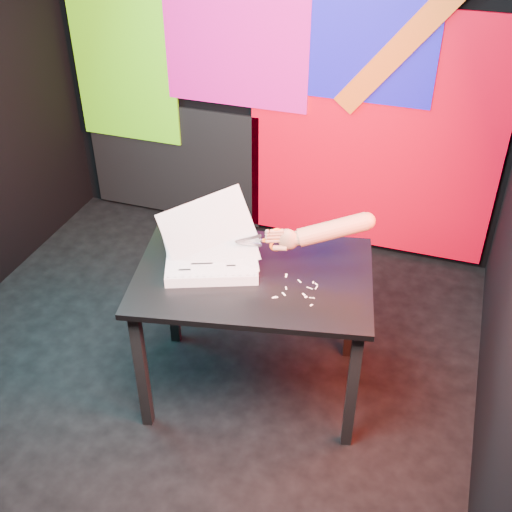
% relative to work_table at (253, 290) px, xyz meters
% --- Properties ---
extents(room, '(3.01, 3.01, 2.71)m').
position_rel_work_table_xyz_m(room, '(-0.36, 0.01, 0.70)').
color(room, black).
rests_on(room, ground).
extents(backdrop, '(2.88, 0.05, 2.08)m').
position_rel_work_table_xyz_m(backdrop, '(-0.30, 1.47, 0.31)').
color(backdrop, red).
rests_on(backdrop, ground).
extents(work_table, '(1.24, 0.95, 0.75)m').
position_rel_work_table_xyz_m(work_table, '(0.00, 0.00, 0.00)').
color(work_table, black).
rests_on(work_table, ground).
extents(printout_stack, '(0.53, 0.45, 0.39)m').
position_rel_work_table_xyz_m(printout_stack, '(-0.21, -0.01, 0.13)').
color(printout_stack, silver).
rests_on(printout_stack, work_table).
extents(scissors, '(0.21, 0.10, 0.13)m').
position_rel_work_table_xyz_m(scissors, '(0.07, 0.09, 0.25)').
color(scissors, silver).
rests_on(scissors, printout_stack).
extents(hand_forearm, '(0.47, 0.23, 0.18)m').
position_rel_work_table_xyz_m(hand_forearm, '(0.29, 0.18, 0.29)').
color(hand_forearm, brown).
rests_on(hand_forearm, work_table).
extents(paper_clippings, '(0.19, 0.20, 0.00)m').
position_rel_work_table_xyz_m(paper_clippings, '(0.23, -0.05, 0.10)').
color(paper_clippings, silver).
rests_on(paper_clippings, work_table).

